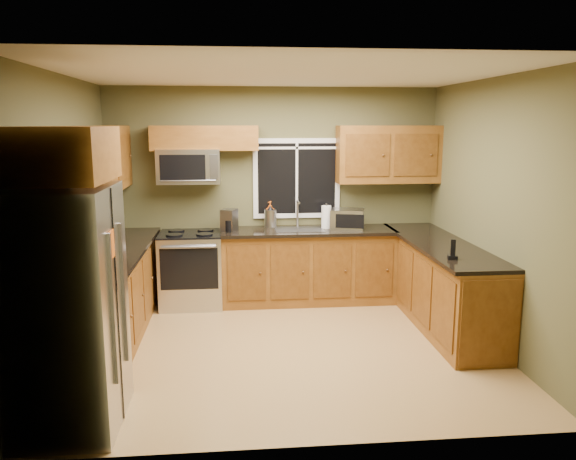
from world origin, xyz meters
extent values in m
plane|color=#A57E48|center=(0.00, 0.00, 0.00)|extent=(4.20, 4.20, 0.00)
plane|color=white|center=(0.00, 0.00, 2.70)|extent=(4.20, 4.20, 0.00)
plane|color=brown|center=(0.00, 1.80, 1.35)|extent=(4.20, 0.00, 4.20)
plane|color=brown|center=(0.00, -1.80, 1.35)|extent=(4.20, 0.00, 4.20)
plane|color=brown|center=(-2.10, 0.00, 1.35)|extent=(0.00, 3.60, 3.60)
plane|color=brown|center=(2.10, 0.00, 1.35)|extent=(0.00, 3.60, 3.60)
cube|color=white|center=(0.30, 1.79, 1.55)|extent=(1.12, 0.03, 1.02)
cube|color=black|center=(0.30, 1.78, 1.55)|extent=(1.00, 0.01, 0.90)
cube|color=white|center=(0.30, 1.77, 1.55)|extent=(0.03, 0.01, 0.90)
cube|color=white|center=(0.30, 1.77, 1.94)|extent=(1.00, 0.01, 0.03)
cube|color=brown|center=(-1.80, 0.48, 0.45)|extent=(0.60, 2.65, 0.90)
cube|color=black|center=(-1.78, 0.48, 0.92)|extent=(0.65, 2.65, 0.04)
cube|color=brown|center=(0.42, 1.50, 0.45)|extent=(2.17, 0.60, 0.90)
cube|color=black|center=(0.42, 1.48, 0.92)|extent=(2.17, 0.65, 0.04)
cube|color=brown|center=(1.80, 0.55, 0.45)|extent=(0.60, 2.50, 0.90)
cube|color=#603611|center=(1.80, -0.71, 0.45)|extent=(0.56, 0.02, 0.82)
cube|color=black|center=(1.78, 0.55, 0.92)|extent=(0.65, 2.50, 0.04)
cube|color=brown|center=(-1.94, 0.48, 1.86)|extent=(0.33, 2.65, 0.72)
cube|color=brown|center=(-0.85, 1.64, 2.07)|extent=(1.30, 0.33, 0.30)
cube|color=brown|center=(1.45, 1.64, 1.86)|extent=(1.30, 0.33, 0.72)
cube|color=brown|center=(-1.74, -1.30, 2.03)|extent=(0.72, 0.90, 0.38)
cube|color=#B7B7BC|center=(-1.74, -1.30, 0.90)|extent=(0.72, 0.90, 1.80)
cube|color=slate|center=(-1.37, -1.50, 0.95)|extent=(0.03, 0.04, 1.10)
cube|color=slate|center=(-1.37, -1.10, 0.95)|extent=(0.03, 0.04, 1.10)
cube|color=black|center=(-1.38, -1.30, 0.90)|extent=(0.01, 0.02, 1.78)
cube|color=#CE5913|center=(-1.37, -1.40, 1.40)|extent=(0.01, 0.14, 0.20)
cube|color=#B7B7BC|center=(-1.05, 1.48, 0.45)|extent=(0.76, 0.65, 0.90)
cube|color=black|center=(-1.05, 1.48, 0.91)|extent=(0.76, 0.64, 0.03)
cube|color=black|center=(-1.05, 1.15, 0.55)|extent=(0.68, 0.02, 0.50)
cylinder|color=slate|center=(-1.05, 1.12, 0.82)|extent=(0.64, 0.04, 0.04)
cylinder|color=black|center=(-1.23, 1.33, 0.93)|extent=(0.20, 0.20, 0.01)
cylinder|color=black|center=(-0.87, 1.33, 0.93)|extent=(0.20, 0.20, 0.01)
cylinder|color=black|center=(-1.23, 1.61, 0.93)|extent=(0.20, 0.20, 0.01)
cylinder|color=black|center=(-0.87, 1.61, 0.93)|extent=(0.20, 0.20, 0.01)
cube|color=#B7B7BC|center=(-1.05, 1.61, 1.73)|extent=(0.76, 0.38, 0.42)
cube|color=black|center=(-1.11, 1.42, 1.73)|extent=(0.54, 0.01, 0.30)
cube|color=slate|center=(-0.74, 1.42, 1.73)|extent=(0.10, 0.01, 0.30)
cylinder|color=slate|center=(-1.05, 1.40, 1.57)|extent=(0.66, 0.02, 0.02)
cube|color=slate|center=(0.30, 1.48, 0.94)|extent=(0.60, 0.42, 0.02)
cylinder|color=#B7B7BC|center=(0.30, 1.68, 1.11)|extent=(0.03, 0.03, 0.34)
cylinder|color=#B7B7BC|center=(0.30, 1.60, 1.27)|extent=(0.03, 0.18, 0.03)
cube|color=#B7B7BC|center=(0.90, 1.44, 1.07)|extent=(0.47, 0.40, 0.25)
cube|color=black|center=(0.90, 1.29, 1.07)|extent=(0.34, 0.11, 0.17)
cube|color=slate|center=(-0.57, 1.47, 1.08)|extent=(0.23, 0.25, 0.27)
cylinder|color=black|center=(-0.57, 1.39, 1.01)|extent=(0.13, 0.13, 0.14)
cylinder|color=#B7B7BC|center=(-0.05, 1.65, 1.06)|extent=(0.18, 0.18, 0.23)
cone|color=black|center=(-0.05, 1.65, 1.19)|extent=(0.12, 0.12, 0.06)
cylinder|color=white|center=(0.65, 1.54, 1.08)|extent=(0.15, 0.15, 0.29)
cylinder|color=slate|center=(0.65, 1.54, 1.24)|extent=(0.02, 0.02, 0.04)
imported|color=#CE5913|center=(-0.05, 1.70, 1.10)|extent=(0.17, 0.17, 0.33)
imported|color=white|center=(0.70, 1.59, 1.04)|extent=(0.09, 0.10, 0.19)
cube|color=black|center=(1.61, -0.23, 0.96)|extent=(0.11, 0.11, 0.04)
cube|color=black|center=(1.61, -0.23, 1.06)|extent=(0.05, 0.04, 0.16)
camera|label=1|loc=(-0.50, -5.37, 2.23)|focal=35.00mm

